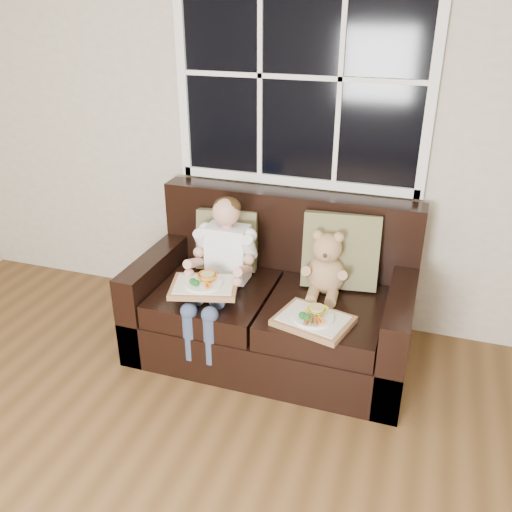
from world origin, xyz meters
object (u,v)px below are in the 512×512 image
(child, at_px, (222,259))
(teddy_bear, at_px, (326,267))
(tray_left, at_px, (204,285))
(tray_right, at_px, (314,319))
(loveseat, at_px, (274,305))

(child, relative_size, teddy_bear, 2.05)
(tray_left, xyz_separation_m, tray_right, (0.66, -0.01, -0.10))
(loveseat, xyz_separation_m, child, (-0.30, -0.12, 0.33))
(teddy_bear, relative_size, tray_left, 0.93)
(loveseat, relative_size, tray_left, 3.79)
(child, height_order, tray_right, child)
(loveseat, bearing_deg, child, -158.71)
(loveseat, bearing_deg, tray_right, -46.68)
(loveseat, bearing_deg, tray_left, -134.26)
(child, bearing_deg, teddy_bear, 13.49)
(teddy_bear, relative_size, tray_right, 0.90)
(teddy_bear, distance_m, tray_right, 0.40)
(loveseat, distance_m, teddy_bear, 0.44)
(child, relative_size, tray_right, 1.84)
(tray_left, distance_m, tray_right, 0.66)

